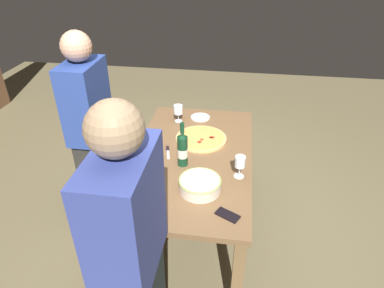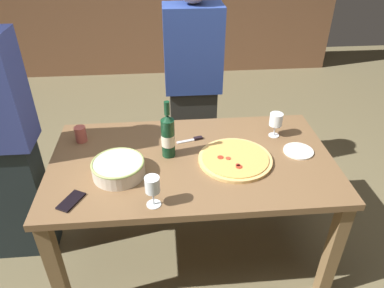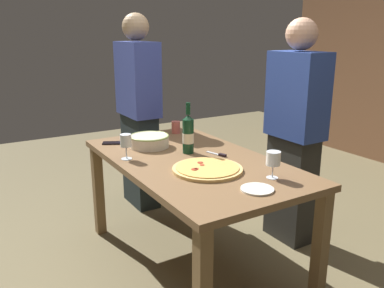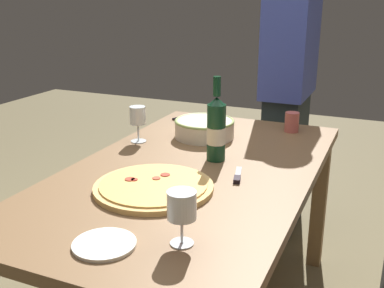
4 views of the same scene
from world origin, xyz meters
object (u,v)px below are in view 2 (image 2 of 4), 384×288
at_px(person_host, 193,86).
at_px(cell_phone, 71,201).
at_px(wine_glass_by_bottle, 276,121).
at_px(cup_amber, 81,134).
at_px(dining_table, 192,172).
at_px(pizza, 235,159).
at_px(side_plate, 298,151).
at_px(wine_bottle, 168,135).
at_px(wine_glass_near_pizza, 152,186).
at_px(serving_bowl, 118,168).
at_px(pizza_knife, 193,139).

bearing_deg(person_host, cell_phone, -26.13).
relative_size(wine_glass_by_bottle, cup_amber, 1.60).
bearing_deg(dining_table, cell_phone, -153.57).
relative_size(wine_glass_by_bottle, person_host, 0.09).
distance_m(pizza, side_plate, 0.39).
relative_size(dining_table, pizza, 3.86).
height_order(cup_amber, side_plate, cup_amber).
height_order(wine_bottle, person_host, person_host).
bearing_deg(cell_phone, wine_glass_near_pizza, -159.96).
height_order(pizza, wine_glass_near_pizza, wine_glass_near_pizza).
relative_size(serving_bowl, pizza_knife, 1.72).
height_order(wine_glass_near_pizza, cell_phone, wine_glass_near_pizza).
bearing_deg(side_plate, dining_table, -178.60).
bearing_deg(wine_glass_by_bottle, cup_amber, 177.97).
relative_size(pizza, cell_phone, 2.88).
relative_size(pizza, serving_bowl, 1.48).
bearing_deg(dining_table, cup_amber, 159.52).
bearing_deg(serving_bowl, wine_glass_near_pizza, -53.56).
relative_size(dining_table, pizza_knife, 9.82).
height_order(cup_amber, pizza_knife, cup_amber).
distance_m(cell_phone, pizza_knife, 0.81).
bearing_deg(wine_glass_near_pizza, wine_bottle, 78.19).
distance_m(cup_amber, cell_phone, 0.55).
bearing_deg(pizza, wine_bottle, 166.51).
bearing_deg(side_plate, cell_phone, -165.48).
relative_size(serving_bowl, wine_glass_by_bottle, 1.81).
relative_size(serving_bowl, person_host, 0.17).
bearing_deg(side_plate, wine_glass_by_bottle, 116.61).
bearing_deg(wine_glass_by_bottle, wine_bottle, -166.94).
bearing_deg(pizza, serving_bowl, -173.64).
xyz_separation_m(pizza, person_host, (-0.16, 0.86, 0.06)).
distance_m(pizza, serving_bowl, 0.64).
bearing_deg(person_host, wine_glass_near_pizza, -8.51).
bearing_deg(cell_phone, pizza_knife, -114.19).
height_order(pizza, serving_bowl, serving_bowl).
xyz_separation_m(serving_bowl, pizza_knife, (0.42, 0.30, -0.04)).
bearing_deg(wine_glass_near_pizza, pizza_knife, 66.62).
xyz_separation_m(dining_table, wine_bottle, (-0.13, 0.05, 0.22)).
distance_m(pizza, person_host, 0.88).
bearing_deg(pizza, pizza_knife, 132.95).
bearing_deg(side_plate, wine_glass_near_pizza, -155.90).
height_order(pizza_knife, person_host, person_host).
relative_size(serving_bowl, side_plate, 1.62).
bearing_deg(dining_table, pizza, -9.44).
bearing_deg(wine_glass_near_pizza, cell_phone, 172.20).
distance_m(wine_glass_near_pizza, person_host, 1.22).
height_order(dining_table, wine_glass_near_pizza, wine_glass_near_pizza).
bearing_deg(person_host, pizza, 16.06).
bearing_deg(wine_glass_near_pizza, dining_table, 59.12).
bearing_deg(dining_table, wine_glass_near_pizza, -120.88).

